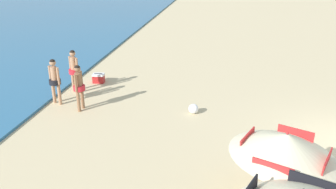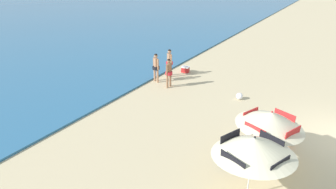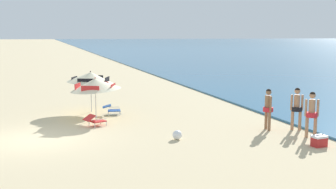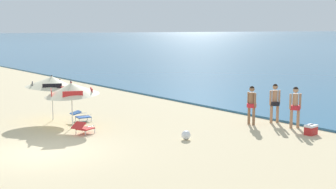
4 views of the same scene
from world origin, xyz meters
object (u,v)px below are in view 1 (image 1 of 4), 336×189
at_px(person_standing_beside, 74,68).
at_px(person_wading_in, 55,78).
at_px(lounge_chair_under_umbrella, 281,164).
at_px(beach_umbrella_striped_main, 286,145).
at_px(cooler_box, 99,78).
at_px(beach_ball, 193,109).
at_px(person_standing_near_shore, 79,84).

distance_m(person_standing_beside, person_wading_in, 1.27).
bearing_deg(lounge_chair_under_umbrella, beach_umbrella_striped_main, 170.92).
bearing_deg(cooler_box, beach_ball, -117.80).
xyz_separation_m(beach_umbrella_striped_main, person_standing_beside, (5.77, 7.42, -0.63)).
relative_size(beach_umbrella_striped_main, beach_ball, 7.36).
distance_m(person_standing_near_shore, person_wading_in, 1.16).
relative_size(person_standing_near_shore, person_wading_in, 0.97).
bearing_deg(beach_umbrella_striped_main, beach_ball, 27.93).
distance_m(person_standing_near_shore, person_standing_beside, 1.85).
xyz_separation_m(beach_umbrella_striped_main, cooler_box, (6.96, 6.90, -1.44)).
distance_m(beach_umbrella_striped_main, beach_ball, 5.42).
relative_size(beach_umbrella_striped_main, person_standing_near_shore, 1.53).
height_order(beach_umbrella_striped_main, beach_ball, beach_umbrella_striped_main).
bearing_deg(person_standing_near_shore, cooler_box, 8.14).
bearing_deg(beach_ball, cooler_box, 62.20).
bearing_deg(lounge_chair_under_umbrella, person_standing_near_shore, 67.78).
bearing_deg(person_standing_near_shore, person_standing_beside, 29.74).
distance_m(person_standing_beside, cooler_box, 1.54).
bearing_deg(beach_ball, person_wading_in, 91.08).
bearing_deg(beach_umbrella_striped_main, person_wading_in, 59.32).
xyz_separation_m(person_standing_near_shore, cooler_box, (2.80, 0.40, -0.78)).
bearing_deg(person_wading_in, lounge_chair_under_umbrella, -111.60).
height_order(lounge_chair_under_umbrella, person_wading_in, person_wading_in).
distance_m(beach_umbrella_striped_main, person_standing_beside, 9.41).
relative_size(beach_umbrella_striped_main, lounge_chair_under_umbrella, 2.55).
distance_m(person_wading_in, beach_ball, 5.23).
distance_m(beach_umbrella_striped_main, cooler_box, 9.91).
bearing_deg(person_standing_near_shore, person_wading_in, 72.32).
xyz_separation_m(lounge_chair_under_umbrella, person_wading_in, (3.10, 7.83, 0.74)).
distance_m(lounge_chair_under_umbrella, person_standing_beside, 8.83).
height_order(person_standing_beside, person_wading_in, person_standing_beside).
bearing_deg(cooler_box, person_standing_beside, 156.60).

